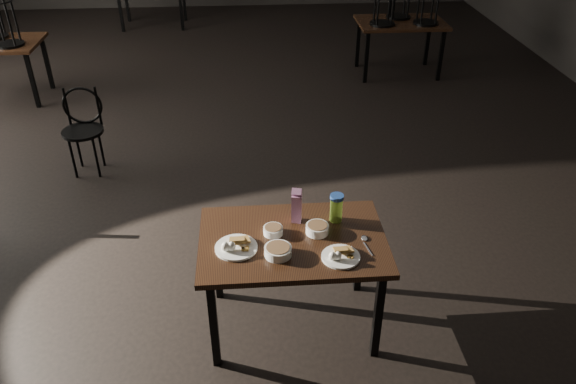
{
  "coord_description": "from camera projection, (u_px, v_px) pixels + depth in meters",
  "views": [
    {
      "loc": [
        0.42,
        -5.69,
        2.93
      ],
      "look_at": [
        0.66,
        -2.44,
        0.85
      ],
      "focal_mm": 35.0,
      "sensor_mm": 36.0,
      "label": 1
    }
  ],
  "objects": [
    {
      "name": "main_table",
      "position": [
        293.0,
        248.0,
        3.63
      ],
      "size": [
        1.2,
        0.8,
        0.75
      ],
      "color": "black",
      "rests_on": "ground"
    },
    {
      "name": "plate_left",
      "position": [
        236.0,
        246.0,
        3.49
      ],
      "size": [
        0.27,
        0.27,
        0.09
      ],
      "color": "white",
      "rests_on": "main_table"
    },
    {
      "name": "plate_right",
      "position": [
        341.0,
        255.0,
        3.41
      ],
      "size": [
        0.24,
        0.24,
        0.08
      ],
      "color": "white",
      "rests_on": "main_table"
    },
    {
      "name": "bowl_near",
      "position": [
        273.0,
        230.0,
        3.62
      ],
      "size": [
        0.13,
        0.13,
        0.05
      ],
      "color": "white",
      "rests_on": "main_table"
    },
    {
      "name": "bowl_far",
      "position": [
        317.0,
        229.0,
        3.62
      ],
      "size": [
        0.15,
        0.15,
        0.06
      ],
      "color": "white",
      "rests_on": "main_table"
    },
    {
      "name": "bowl_big",
      "position": [
        278.0,
        251.0,
        3.43
      ],
      "size": [
        0.17,
        0.17,
        0.06
      ],
      "color": "white",
      "rests_on": "main_table"
    },
    {
      "name": "juice_carton",
      "position": [
        297.0,
        206.0,
        3.69
      ],
      "size": [
        0.08,
        0.08,
        0.26
      ],
      "color": "#831764",
      "rests_on": "main_table"
    },
    {
      "name": "water_bottle",
      "position": [
        336.0,
        208.0,
        3.7
      ],
      "size": [
        0.1,
        0.1,
        0.2
      ],
      "color": "#95D03D",
      "rests_on": "main_table"
    },
    {
      "name": "spoon",
      "position": [
        365.0,
        240.0,
        3.57
      ],
      "size": [
        0.06,
        0.21,
        0.01
      ],
      "color": "silver",
      "rests_on": "main_table"
    },
    {
      "name": "bentwood_chair",
      "position": [
        83.0,
        124.0,
        5.57
      ],
      "size": [
        0.4,
        0.4,
        0.85
      ],
      "rotation": [
        0.0,
        0.0,
        0.02
      ],
      "color": "black",
      "rests_on": "ground"
    },
    {
      "name": "bg_table_right",
      "position": [
        402.0,
        19.0,
        7.74
      ],
      "size": [
        1.2,
        0.8,
        1.48
      ],
      "color": "black",
      "rests_on": "ground"
    }
  ]
}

